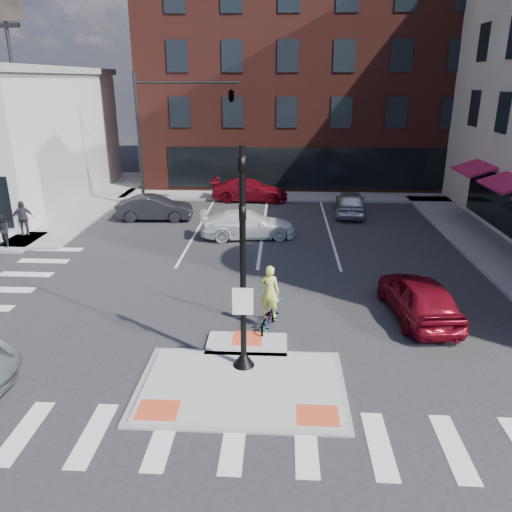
# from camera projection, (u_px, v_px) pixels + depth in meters

# --- Properties ---
(ground) EXTENTS (120.00, 120.00, 0.00)m
(ground) POSITION_uv_depth(u_px,v_px,m) (243.00, 377.00, 13.44)
(ground) COLOR #28282B
(ground) RESTS_ON ground
(refuge_island) EXTENTS (5.40, 4.65, 0.13)m
(refuge_island) POSITION_uv_depth(u_px,v_px,m) (242.00, 381.00, 13.18)
(refuge_island) COLOR gray
(refuge_island) RESTS_ON ground
(sidewalk_e) EXTENTS (3.00, 24.00, 0.15)m
(sidewalk_e) POSITION_uv_depth(u_px,v_px,m) (501.00, 257.00, 22.29)
(sidewalk_e) COLOR gray
(sidewalk_e) RESTS_ON ground
(sidewalk_n) EXTENTS (26.00, 3.00, 0.15)m
(sidewalk_n) POSITION_uv_depth(u_px,v_px,m) (312.00, 196.00, 33.97)
(sidewalk_n) COLOR gray
(sidewalk_n) RESTS_ON ground
(building_n) EXTENTS (24.40, 18.40, 15.50)m
(building_n) POSITION_uv_depth(u_px,v_px,m) (309.00, 76.00, 40.80)
(building_n) COLOR #511F19
(building_n) RESTS_ON ground
(building_far_left) EXTENTS (10.00, 12.00, 10.00)m
(building_far_left) POSITION_uv_depth(u_px,v_px,m) (243.00, 102.00, 60.91)
(building_far_left) COLOR slate
(building_far_left) RESTS_ON ground
(building_far_right) EXTENTS (12.00, 12.00, 12.00)m
(building_far_right) POSITION_uv_depth(u_px,v_px,m) (349.00, 93.00, 61.81)
(building_far_right) COLOR brown
(building_far_right) RESTS_ON ground
(signal_pole) EXTENTS (0.60, 0.60, 5.98)m
(signal_pole) POSITION_uv_depth(u_px,v_px,m) (243.00, 291.00, 13.03)
(signal_pole) COLOR black
(signal_pole) RESTS_ON refuge_island
(mast_arm_signal) EXTENTS (6.10, 2.24, 8.00)m
(mast_arm_signal) POSITION_uv_depth(u_px,v_px,m) (206.00, 105.00, 28.48)
(mast_arm_signal) COLOR black
(mast_arm_signal) RESTS_ON ground
(red_sedan) EXTENTS (2.22, 4.56, 1.50)m
(red_sedan) POSITION_uv_depth(u_px,v_px,m) (419.00, 297.00, 16.57)
(red_sedan) COLOR maroon
(red_sedan) RESTS_ON ground
(white_pickup) EXTENTS (4.98, 2.63, 1.38)m
(white_pickup) POSITION_uv_depth(u_px,v_px,m) (248.00, 224.00, 25.08)
(white_pickup) COLOR white
(white_pickup) RESTS_ON ground
(bg_car_dark) EXTENTS (4.30, 1.74, 1.39)m
(bg_car_dark) POSITION_uv_depth(u_px,v_px,m) (155.00, 208.00, 28.25)
(bg_car_dark) COLOR #29282E
(bg_car_dark) RESTS_ON ground
(bg_car_silver) EXTENTS (2.08, 4.38, 1.44)m
(bg_car_silver) POSITION_uv_depth(u_px,v_px,m) (350.00, 203.00, 29.33)
(bg_car_silver) COLOR silver
(bg_car_silver) RESTS_ON ground
(bg_car_red) EXTENTS (5.04, 2.25, 1.44)m
(bg_car_red) POSITION_uv_depth(u_px,v_px,m) (250.00, 190.00, 32.74)
(bg_car_red) COLOR maroon
(bg_car_red) RESTS_ON ground
(cyclist) EXTENTS (1.02, 1.80, 2.17)m
(cyclist) POSITION_uv_depth(u_px,v_px,m) (269.00, 308.00, 15.80)
(cyclist) COLOR #3F3F44
(cyclist) RESTS_ON ground
(pedestrian_a) EXTENTS (0.96, 0.93, 1.56)m
(pedestrian_a) POSITION_uv_depth(u_px,v_px,m) (2.00, 231.00, 23.15)
(pedestrian_a) COLOR black
(pedestrian_a) RESTS_ON sidewalk_nw
(pedestrian_b) EXTENTS (1.10, 0.78, 1.74)m
(pedestrian_b) POSITION_uv_depth(u_px,v_px,m) (23.00, 218.00, 25.00)
(pedestrian_b) COLOR #322D37
(pedestrian_b) RESTS_ON sidewalk_nw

